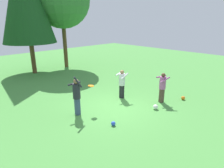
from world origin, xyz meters
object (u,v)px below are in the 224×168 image
(person_catcher, at_px, (122,82))
(ball_orange, at_px, (183,98))
(ball_white, at_px, (155,107))
(person_bystander, at_px, (162,85))
(frisbee, at_px, (91,86))
(ball_blue, at_px, (113,124))
(person_thrower, at_px, (77,94))

(person_catcher, distance_m, ball_orange, 3.52)
(ball_white, relative_size, ball_orange, 1.19)
(person_bystander, bearing_deg, person_catcher, -30.95)
(frisbee, xyz_separation_m, ball_white, (2.33, -2.12, -1.15))
(person_bystander, height_order, ball_orange, person_bystander)
(person_bystander, bearing_deg, ball_white, 45.33)
(ball_white, xyz_separation_m, ball_blue, (-2.58, 0.36, -0.03))
(person_thrower, height_order, ball_blue, person_thrower)
(person_catcher, distance_m, ball_white, 2.34)
(person_thrower, xyz_separation_m, ball_orange, (5.19, -2.64, -0.94))
(ball_white, bearing_deg, ball_blue, 172.00)
(ball_white, bearing_deg, person_catcher, 92.90)
(ball_white, height_order, ball_blue, ball_white)
(person_thrower, relative_size, ball_blue, 10.00)
(ball_white, bearing_deg, frisbee, 137.74)
(frisbee, distance_m, ball_blue, 2.13)
(ball_blue, bearing_deg, frisbee, 81.70)
(person_catcher, xyz_separation_m, ball_blue, (-2.47, -1.82, -0.87))
(person_bystander, bearing_deg, person_thrower, 3.12)
(person_thrower, distance_m, person_catcher, 2.95)
(ball_orange, bearing_deg, person_catcher, 130.92)
(frisbee, relative_size, ball_white, 1.47)
(ball_blue, height_order, ball_orange, ball_orange)
(person_catcher, relative_size, ball_blue, 8.47)
(frisbee, distance_m, ball_white, 3.35)
(person_catcher, xyz_separation_m, ball_white, (0.11, -2.18, -0.84))
(person_thrower, bearing_deg, ball_orange, -17.42)
(person_catcher, distance_m, frisbee, 2.24)
(ball_white, bearing_deg, person_bystander, 16.59)
(person_bystander, height_order, frisbee, person_bystander)
(person_thrower, height_order, person_catcher, person_thrower)
(person_bystander, relative_size, ball_white, 6.51)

